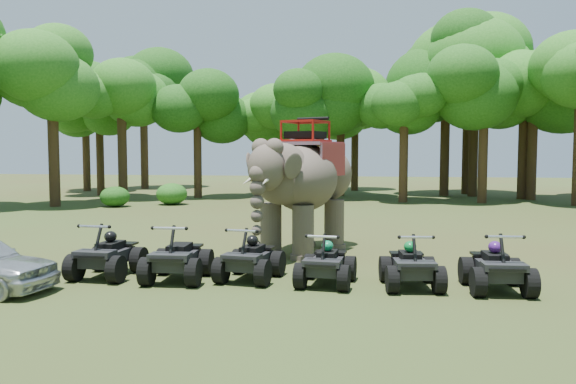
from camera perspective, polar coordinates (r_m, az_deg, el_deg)
name	(u,v)px	position (r m, az deg, el deg)	size (l,w,h in m)	color
ground	(281,266)	(15.08, -0.72, -7.55)	(110.00, 110.00, 0.00)	#47381E
elephant	(304,185)	(16.89, 1.61, 0.69)	(2.14, 4.86, 4.08)	brown
atv_0	(107,249)	(14.43, -17.87, -5.54)	(1.33, 1.83, 1.36)	black
atv_1	(178,252)	(13.62, -11.15, -5.96)	(1.35, 1.85, 1.37)	black
atv_2	(250,253)	(13.46, -3.86, -6.17)	(1.27, 1.74, 1.29)	black
atv_3	(326,258)	(12.98, 3.91, -6.71)	(1.21, 1.66, 1.23)	black
atv_4	(411,260)	(12.98, 12.40, -6.72)	(1.24, 1.70, 1.26)	black
atv_5	(497,261)	(13.20, 20.43, -6.57)	(1.30, 1.78, 1.32)	black
tree_0	(341,133)	(39.02, 5.37, 5.95)	(6.02, 6.02, 8.61)	#195114
tree_1	(404,139)	(34.45, 11.69, 5.28)	(5.31, 5.31, 7.59)	#195114
tree_2	(483,134)	(35.15, 19.24, 5.62)	(5.75, 5.75, 8.21)	#195114
tree_24	(53,121)	(33.72, -22.78, 6.68)	(6.64, 6.64, 9.48)	#195114
tree_25	(122,128)	(36.91, -16.53, 6.25)	(6.34, 6.34, 9.05)	#195114
tree_26	(197,142)	(37.54, -9.18, 5.06)	(5.17, 5.17, 7.39)	#195114
tree_27	(268,145)	(38.99, -2.01, 4.79)	(4.91, 4.91, 7.01)	#195114
tree_28	(355,135)	(44.22, 6.82, 5.78)	(6.08, 6.08, 8.69)	#195114
tree_30	(100,143)	(41.14, -18.57, 4.75)	(5.11, 5.11, 7.30)	#195114
tree_31	(467,119)	(42.46, 17.75, 7.10)	(7.56, 7.56, 10.80)	#195114
tree_32	(320,133)	(34.97, 3.28, 5.97)	(5.85, 5.85, 8.35)	#195114
tree_33	(474,116)	(40.33, 18.37, 7.35)	(7.64, 7.64, 10.92)	#195114
tree_34	(524,126)	(39.11, 22.81, 6.23)	(6.58, 6.58, 9.41)	#195114
tree_35	(533,122)	(38.67, 23.63, 6.49)	(6.83, 6.83, 9.76)	#195114
tree_36	(86,135)	(46.22, -19.85, 5.46)	(6.05, 6.05, 8.65)	#195114
tree_37	(445,116)	(40.34, 15.70, 7.42)	(7.66, 7.66, 10.95)	#195114
tree_38	(144,124)	(47.66, -14.44, 6.75)	(7.47, 7.47, 10.67)	#195114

